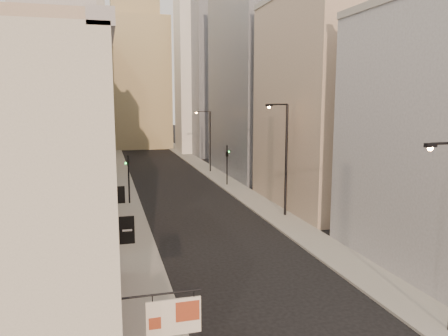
# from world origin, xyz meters

# --- Properties ---
(sidewalk_left) EXTENTS (3.00, 140.00, 0.15)m
(sidewalk_left) POSITION_xyz_m (-6.50, 55.00, 0.07)
(sidewalk_left) COLOR gray
(sidewalk_left) RESTS_ON ground
(sidewalk_right) EXTENTS (3.00, 140.00, 0.15)m
(sidewalk_right) POSITION_xyz_m (6.50, 55.00, 0.07)
(sidewalk_right) COLOR gray
(sidewalk_right) RESTS_ON ground
(near_building_left) EXTENTS (8.30, 23.04, 12.30)m
(near_building_left) POSITION_xyz_m (-10.99, 9.00, 6.02)
(near_building_left) COLOR brown
(near_building_left) RESTS_ON ground
(left_bldg_beige) EXTENTS (8.00, 12.00, 16.00)m
(left_bldg_beige) POSITION_xyz_m (-12.00, 26.00, 8.00)
(left_bldg_beige) COLOR gray
(left_bldg_beige) RESTS_ON ground
(left_bldg_grey) EXTENTS (8.00, 16.00, 20.00)m
(left_bldg_grey) POSITION_xyz_m (-12.00, 42.00, 10.00)
(left_bldg_grey) COLOR gray
(left_bldg_grey) RESTS_ON ground
(left_bldg_tan) EXTENTS (8.00, 18.00, 17.00)m
(left_bldg_tan) POSITION_xyz_m (-12.00, 60.00, 8.50)
(left_bldg_tan) COLOR tan
(left_bldg_tan) RESTS_ON ground
(left_bldg_wingrid) EXTENTS (8.00, 20.00, 24.00)m
(left_bldg_wingrid) POSITION_xyz_m (-12.00, 80.00, 12.00)
(left_bldg_wingrid) COLOR gray
(left_bldg_wingrid) RESTS_ON ground
(right_bldg_beige) EXTENTS (8.00, 16.00, 20.00)m
(right_bldg_beige) POSITION_xyz_m (12.00, 30.00, 10.00)
(right_bldg_beige) COLOR gray
(right_bldg_beige) RESTS_ON ground
(right_bldg_wingrid) EXTENTS (8.00, 20.00, 26.00)m
(right_bldg_wingrid) POSITION_xyz_m (12.00, 50.00, 13.00)
(right_bldg_wingrid) COLOR gray
(right_bldg_wingrid) RESTS_ON ground
(highrise) EXTENTS (21.00, 23.00, 51.20)m
(highrise) POSITION_xyz_m (18.00, 78.00, 25.66)
(highrise) COLOR gray
(highrise) RESTS_ON ground
(clock_tower) EXTENTS (14.00, 14.00, 44.90)m
(clock_tower) POSITION_xyz_m (-1.00, 92.00, 17.63)
(clock_tower) COLOR tan
(clock_tower) RESTS_ON ground
(white_tower) EXTENTS (8.00, 8.00, 41.50)m
(white_tower) POSITION_xyz_m (10.00, 78.00, 18.61)
(white_tower) COLOR silver
(white_tower) RESTS_ON ground
(streetlamp_mid) EXTENTS (2.48, 1.24, 10.10)m
(streetlamp_mid) POSITION_xyz_m (6.98, 26.64, 5.77)
(streetlamp_mid) COLOR black
(streetlamp_mid) RESTS_ON ground
(streetlamp_far) EXTENTS (2.32, 0.50, 8.89)m
(streetlamp_far) POSITION_xyz_m (6.25, 52.61, 5.08)
(streetlamp_far) COLOR black
(streetlamp_far) RESTS_ON ground
(traffic_light_left) EXTENTS (0.58, 0.50, 5.00)m
(traffic_light_left) POSITION_xyz_m (-6.09, 35.17, 3.57)
(traffic_light_left) COLOR black
(traffic_light_left) RESTS_ON ground
(traffic_light_right) EXTENTS (0.68, 0.68, 5.00)m
(traffic_light_right) POSITION_xyz_m (6.07, 42.07, 3.77)
(traffic_light_right) COLOR black
(traffic_light_right) RESTS_ON ground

